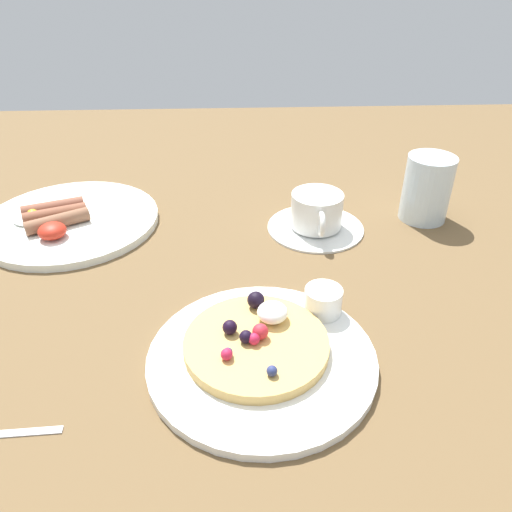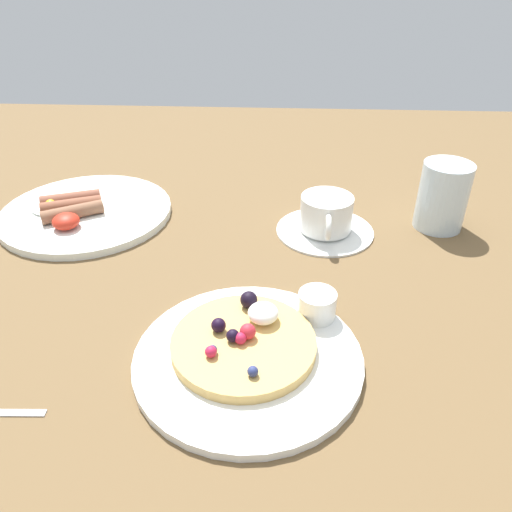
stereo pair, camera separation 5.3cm
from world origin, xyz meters
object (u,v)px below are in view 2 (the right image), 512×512
(syrup_ramekin, at_px, (317,305))
(coffee_saucer, at_px, (325,230))
(breakfast_plate, at_px, (87,213))
(water_glass, at_px, (443,196))
(coffee_cup, at_px, (326,213))
(pancake_plate, at_px, (248,358))

(syrup_ramekin, height_order, coffee_saucer, syrup_ramekin)
(breakfast_plate, bearing_deg, water_glass, -0.34)
(coffee_cup, bearing_deg, pancake_plate, -109.37)
(pancake_plate, distance_m, syrup_ramekin, 0.10)
(coffee_saucer, xyz_separation_m, water_glass, (0.18, 0.03, 0.05))
(syrup_ramekin, bearing_deg, coffee_saucer, 83.66)
(syrup_ramekin, distance_m, breakfast_plate, 0.43)
(coffee_cup, relative_size, water_glass, 1.04)
(pancake_plate, xyz_separation_m, breakfast_plate, (-0.28, 0.31, 0.00))
(coffee_saucer, relative_size, water_glass, 1.44)
(syrup_ramekin, height_order, water_glass, water_glass)
(coffee_saucer, height_order, coffee_cup, coffee_cup)
(pancake_plate, distance_m, coffee_cup, 0.30)
(syrup_ramekin, distance_m, coffee_saucer, 0.22)
(water_glass, bearing_deg, breakfast_plate, 179.66)
(pancake_plate, xyz_separation_m, syrup_ramekin, (0.08, 0.07, 0.02))
(pancake_plate, bearing_deg, coffee_saucer, 70.73)
(pancake_plate, xyz_separation_m, water_glass, (0.27, 0.31, 0.05))
(syrup_ramekin, xyz_separation_m, coffee_saucer, (0.02, 0.21, -0.02))
(pancake_plate, xyz_separation_m, coffee_saucer, (0.10, 0.28, -0.00))
(pancake_plate, relative_size, coffee_saucer, 1.64)
(breakfast_plate, bearing_deg, pancake_plate, -47.99)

